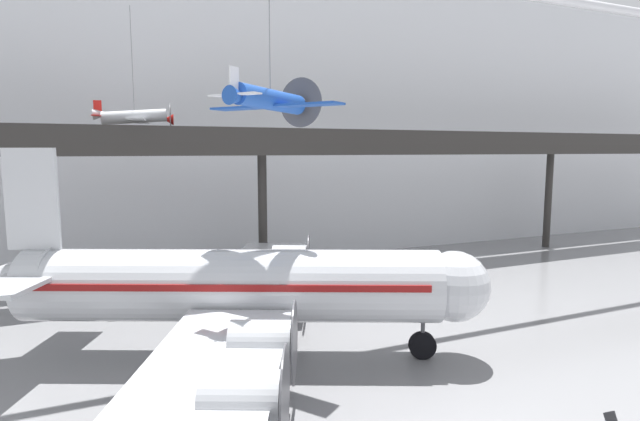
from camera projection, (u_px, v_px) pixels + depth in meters
The scene contains 5 objects.
hangar_back_wall at pixel (240, 116), 44.15m from camera, with size 140.00×3.00×25.78m.
mezzanine_walkway at pixel (265, 151), 37.61m from camera, with size 110.00×3.20×11.54m.
airliner_silver_main at pixel (229, 286), 23.62m from camera, with size 23.68×27.78×10.05m.
suspended_plane_silver_racer at pixel (135, 117), 33.82m from camera, with size 5.26×6.41×8.55m.
suspended_plane_blue_trainer at pixel (271, 100), 22.29m from camera, with size 5.65×6.08×8.38m.
Camera 1 is at (-11.07, -10.42, 9.95)m, focal length 28.00 mm.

